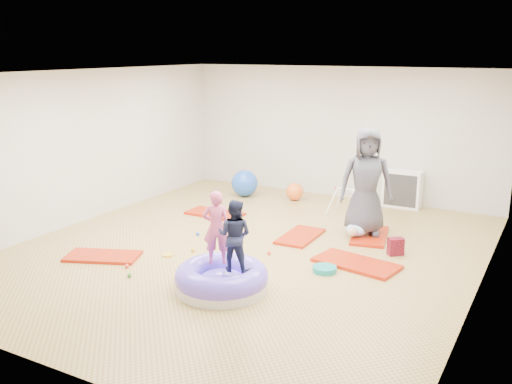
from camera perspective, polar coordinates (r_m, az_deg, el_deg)
The scene contains 19 objects.
room at distance 8.87m, azimuth -0.94°, elevation 2.72°, with size 7.01×8.01×2.81m.
gym_mat_front_left at distance 9.22m, azimuth -15.08°, elevation -6.22°, with size 1.12×0.56×0.05m, color #BC1900.
gym_mat_mid_left at distance 11.19m, azimuth -4.13°, elevation -2.16°, with size 1.10×0.55×0.05m, color #BC1900.
gym_mat_center_back at distance 9.86m, azimuth 4.44°, elevation -4.43°, with size 1.07×0.54×0.04m, color #BC1900.
gym_mat_right at distance 8.75m, azimuth 10.00°, elevation -7.05°, with size 1.25×0.62×0.05m, color #BC1900.
gym_mat_rear_right at distance 10.05m, azimuth 11.30°, elevation -4.29°, with size 1.14×0.57×0.05m, color #BC1900.
inflatable_cushion at distance 7.74m, azimuth -3.46°, elevation -8.70°, with size 1.26×1.26×0.40m.
child_pink at distance 7.67m, azimuth -3.99°, elevation -3.19°, with size 0.37×0.24×1.02m, color #D85380.
child_navy at distance 7.42m, azimuth -2.16°, elevation -4.00°, with size 0.47×0.36×0.96m, color #1A1F3D.
adult_caregiver at distance 9.84m, azimuth 10.97°, elevation 1.03°, with size 0.90×0.59×1.84m, color #3E3F49.
infant at distance 9.84m, azimuth 9.87°, elevation -3.82°, with size 0.36×0.36×0.21m.
ball_pit_balls at distance 9.07m, azimuth -6.03°, elevation -6.08°, with size 1.65×2.07×0.07m.
exercise_ball_blue at distance 12.50m, azimuth -1.15°, elevation 0.88°, with size 0.58×0.58×0.58m, color blue.
exercise_ball_orange at distance 12.21m, azimuth 3.90°, elevation 0.03°, with size 0.37×0.37×0.37m, color orange.
infant_play_gym at distance 11.31m, azimuth 9.12°, elevation -0.46°, with size 0.66×0.63×0.51m.
cube_shelf at distance 12.00m, azimuth 14.43°, elevation 0.32°, with size 0.76×0.37×0.76m.
balance_disc at distance 8.43m, azimuth 6.87°, elevation -7.67°, with size 0.35×0.35×0.08m, color #118382.
backpack at distance 9.25m, azimuth 13.79°, elevation -5.32°, with size 0.24×0.15×0.27m, color #AD1230.
yellow_toy at distance 9.09m, azimuth -8.82°, elevation -6.24°, with size 0.18×0.18×0.03m, color gold.
Camera 1 is at (4.33, -7.54, 3.15)m, focal length 40.00 mm.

